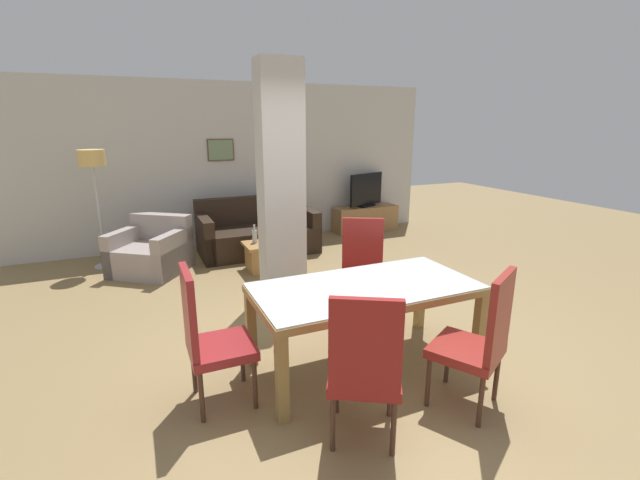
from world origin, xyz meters
TOP-DOWN VIEW (x-y plane):
  - ground_plane at (0.00, 0.00)m, footprint 18.00×18.00m
  - back_wall at (-0.00, 4.49)m, footprint 7.20×0.09m
  - divider_pillar at (-0.14, 1.71)m, footprint 0.49×0.33m
  - dining_table at (0.00, 0.00)m, footprint 1.86×0.92m
  - dining_chair_near_right at (0.46, -0.83)m, footprint 0.63×0.63m
  - dining_chair_head_left at (-1.29, 0.00)m, footprint 0.46×0.46m
  - dining_chair_far_right at (0.46, 0.87)m, footprint 0.62×0.62m
  - dining_chair_near_left at (-0.46, -0.81)m, footprint 0.63×0.63m
  - sofa at (0.09, 3.69)m, footprint 1.84×0.94m
  - armchair at (-1.53, 3.33)m, footprint 1.22×1.21m
  - coffee_table at (0.02, 2.76)m, footprint 0.73×0.50m
  - bottle at (-0.18, 2.84)m, footprint 0.07×0.07m
  - tv_stand at (2.40, 4.21)m, footprint 1.25×0.40m
  - tv_screen at (2.40, 4.21)m, footprint 0.81×0.32m
  - floor_lamp at (-2.16, 3.83)m, footprint 0.35×0.35m

SIDE VIEW (x-z plane):
  - ground_plane at x=0.00m, z-range 0.00..0.00m
  - coffee_table at x=0.02m, z-range 0.01..0.40m
  - tv_stand at x=2.40m, z-range 0.00..0.48m
  - armchair at x=-1.53m, z-range -0.11..0.66m
  - sofa at x=0.09m, z-range -0.14..0.72m
  - bottle at x=-0.18m, z-range 0.36..0.62m
  - dining_chair_near_right at x=0.46m, z-range 0.03..1.10m
  - dining_chair_head_left at x=-1.29m, z-range 0.03..1.10m
  - dining_chair_far_right at x=0.46m, z-range 0.03..1.10m
  - dining_chair_near_left at x=-0.46m, z-range 0.03..1.10m
  - dining_table at x=0.00m, z-range 0.23..0.97m
  - tv_screen at x=2.40m, z-range 0.47..1.11m
  - divider_pillar at x=-0.14m, z-range 0.00..2.70m
  - back_wall at x=0.00m, z-range 0.00..2.70m
  - floor_lamp at x=-2.16m, z-range 0.58..2.26m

